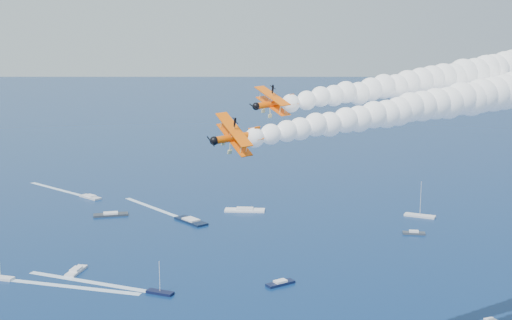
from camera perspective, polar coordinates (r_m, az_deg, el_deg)
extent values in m
cube|color=silver|center=(283.45, -13.83, -3.07)|extent=(9.24, 10.59, 0.70)
cube|color=silver|center=(200.58, -20.81, -9.31)|extent=(7.88, 5.65, 0.70)
cube|color=black|center=(242.48, -5.52, -5.16)|extent=(11.12, 15.21, 0.70)
cube|color=black|center=(179.87, -8.13, -11.03)|extent=(7.38, 6.05, 0.70)
cube|color=#292F37|center=(255.15, -12.19, -4.55)|extent=(12.62, 4.33, 0.70)
cube|color=silver|center=(255.27, 13.69, -4.60)|extent=(11.02, 9.56, 0.70)
cube|color=silver|center=(199.53, -14.98, -9.06)|extent=(6.19, 9.36, 0.70)
cube|color=black|center=(184.11, 2.08, -10.40)|extent=(8.54, 5.36, 0.70)
cube|color=white|center=(255.60, -0.96, -4.27)|extent=(15.81, 8.71, 0.70)
cube|color=#323943|center=(233.43, 13.21, -6.04)|extent=(7.78, 4.83, 0.70)
cube|color=white|center=(303.21, -16.53, -2.37)|extent=(24.71, 31.37, 0.04)
cube|color=white|center=(188.66, -15.09, -10.35)|extent=(34.69, 19.19, 0.04)
cube|color=white|center=(263.93, -8.80, -3.98)|extent=(19.73, 34.43, 0.04)
cube|color=white|center=(191.75, -14.08, -9.95)|extent=(32.59, 22.96, 0.04)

